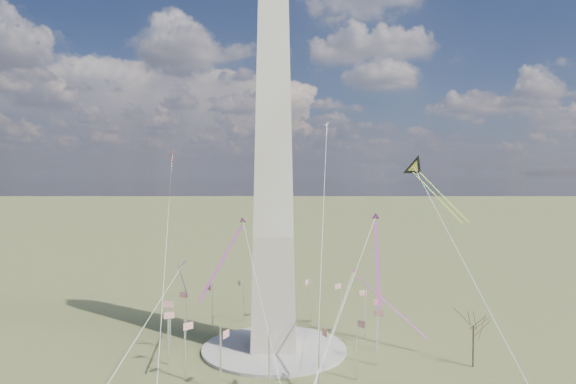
{
  "coord_description": "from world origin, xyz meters",
  "views": [
    {
      "loc": [
        4.89,
        -126.36,
        44.05
      ],
      "look_at": [
        3.44,
        0.0,
        39.52
      ],
      "focal_mm": 32.0,
      "sensor_mm": 36.0,
      "label": 1
    }
  ],
  "objects": [
    {
      "name": "ground",
      "position": [
        0.0,
        0.0,
        0.0
      ],
      "size": [
        2000.0,
        2000.0,
        0.0
      ],
      "primitive_type": "plane",
      "color": "brown",
      "rests_on": "ground"
    },
    {
      "name": "plaza",
      "position": [
        0.0,
        0.0,
        0.4
      ],
      "size": [
        36.0,
        36.0,
        0.8
      ],
      "primitive_type": "cylinder",
      "color": "#A29D94",
      "rests_on": "ground"
    },
    {
      "name": "washington_monument",
      "position": [
        0.0,
        0.0,
        47.95
      ],
      "size": [
        15.56,
        15.56,
        100.0
      ],
      "color": "#B7AB99",
      "rests_on": "plaza"
    },
    {
      "name": "flagpole_ring",
      "position": [
        -0.0,
        -0.0,
        7.27
      ],
      "size": [
        54.4,
        54.4,
        13.0
      ],
      "color": "white",
      "rests_on": "ground"
    },
    {
      "name": "tree_near",
      "position": [
        45.77,
        -10.52,
        10.2
      ],
      "size": [
        8.17,
        8.17,
        14.3
      ],
      "color": "#45322A",
      "rests_on": "ground"
    },
    {
      "name": "kite_delta_black",
      "position": [
        36.3,
        4.65,
        44.83
      ],
      "size": [
        13.37,
        19.16,
        16.1
      ],
      "rotation": [
        0.0,
        0.0,
        3.64
      ],
      "color": "black",
      "rests_on": "ground"
    },
    {
      "name": "kite_diamond_purple",
      "position": [
        -23.02,
        1.21,
        20.21
      ],
      "size": [
        2.11,
        3.2,
        9.63
      ],
      "rotation": [
        0.0,
        0.0,
        2.54
      ],
      "color": "#3B1A78",
      "rests_on": "ground"
    },
    {
      "name": "kite_streamer_left",
      "position": [
        22.01,
        -20.81,
        29.21
      ],
      "size": [
        4.16,
        22.79,
        15.67
      ],
      "rotation": [
        0.0,
        0.0,
        3.02
      ],
      "color": "#FF4128",
      "rests_on": "ground"
    },
    {
      "name": "kite_streamer_mid",
      "position": [
        -9.73,
        -11.12,
        27.53
      ],
      "size": [
        8.21,
        21.85,
        15.49
      ],
      "rotation": [
        0.0,
        0.0,
        2.83
      ],
      "color": "#FF4128",
      "rests_on": "ground"
    },
    {
      "name": "kite_streamer_right",
      "position": [
        26.93,
        7.01,
        12.59
      ],
      "size": [
        17.8,
        15.12,
        15.16
      ],
      "rotation": [
        0.0,
        0.0,
        4.02
      ],
      "color": "#FF4128",
      "rests_on": "ground"
    },
    {
      "name": "kite_small_red",
      "position": [
        -33.49,
        35.39,
        50.08
      ],
      "size": [
        1.4,
        1.82,
        4.7
      ],
      "rotation": [
        0.0,
        0.0,
        2.95
      ],
      "color": "#E9431B",
      "rests_on": "ground"
    },
    {
      "name": "kite_small_white",
      "position": [
        15.79,
        43.82,
        60.0
      ],
      "size": [
        1.72,
        1.5,
        4.48
      ],
      "rotation": [
        0.0,
        0.0,
        3.2
      ],
      "color": "white",
      "rests_on": "ground"
    }
  ]
}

